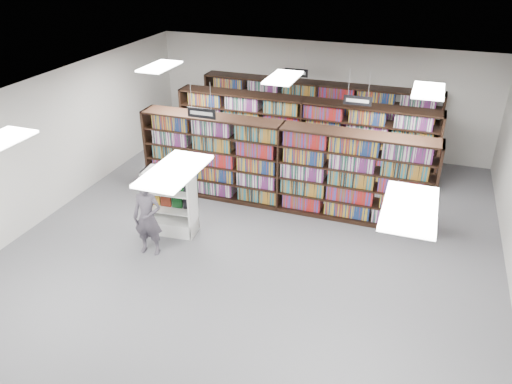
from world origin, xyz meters
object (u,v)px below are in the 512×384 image
(bookshelf_row_near, at_px, (281,167))
(shopper, at_px, (148,217))
(endcap_display, at_px, (172,211))
(open_book, at_px, (163,168))

(bookshelf_row_near, bearing_deg, shopper, -125.11)
(endcap_display, height_order, shopper, shopper)
(bookshelf_row_near, bearing_deg, endcap_display, -135.42)
(endcap_display, bearing_deg, bookshelf_row_near, 39.63)
(open_book, bearing_deg, endcap_display, 9.10)
(endcap_display, relative_size, open_book, 2.70)
(open_book, bearing_deg, bookshelf_row_near, 39.65)
(endcap_display, distance_m, shopper, 0.96)
(open_book, bearing_deg, shopper, -89.85)
(bookshelf_row_near, distance_m, open_book, 2.82)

